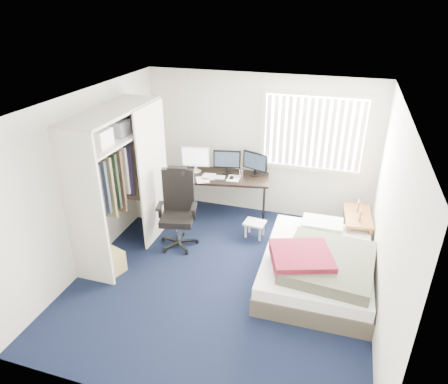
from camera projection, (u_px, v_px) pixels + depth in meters
ground at (224, 277)px, 5.69m from camera, size 4.20×4.20×0.00m
room_shell at (224, 181)px, 5.03m from camera, size 4.20×4.20×4.20m
window_assembly at (313, 133)px, 6.50m from camera, size 1.72×0.09×1.32m
closet at (119, 169)px, 5.77m from camera, size 0.64×1.84×2.22m
desk at (224, 174)px, 6.99m from camera, size 1.70×1.02×1.24m
office_chair at (178, 216)px, 6.29m from camera, size 0.71×0.71×1.26m
footstool at (255, 225)px, 6.57m from camera, size 0.36×0.30×0.27m
nightstand at (357, 218)px, 6.24m from camera, size 0.47×0.83×0.73m
bed at (318, 265)px, 5.49m from camera, size 1.50×1.97×0.64m
pine_box at (108, 261)px, 5.77m from camera, size 0.51×0.45×0.32m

